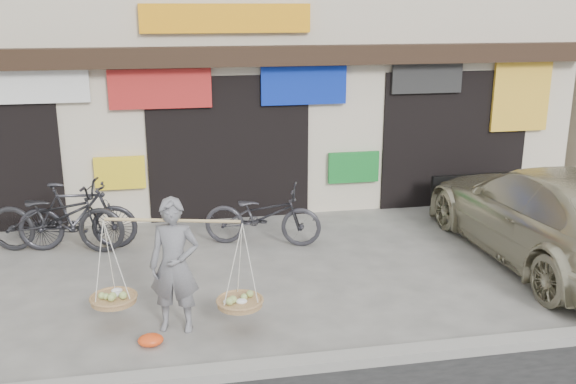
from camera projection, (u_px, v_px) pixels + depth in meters
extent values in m
plane|color=gray|center=(257.00, 295.00, 9.02)|extent=(70.00, 70.00, 0.00)
cube|color=gray|center=(282.00, 366.00, 7.12)|extent=(70.00, 0.25, 0.12)
cube|color=beige|center=(213.00, 25.00, 14.17)|extent=(14.00, 6.00, 7.00)
cube|color=black|center=(228.00, 56.00, 11.33)|extent=(14.00, 0.35, 0.35)
cube|color=black|center=(228.00, 146.00, 12.18)|extent=(3.00, 0.60, 2.70)
cube|color=black|center=(449.00, 137.00, 12.99)|extent=(3.00, 0.60, 2.70)
cube|color=white|center=(41.00, 86.00, 10.95)|extent=(1.60, 0.08, 0.60)
cube|color=red|center=(160.00, 89.00, 11.33)|extent=(1.80, 0.08, 0.70)
cube|color=#0A27AA|center=(304.00, 85.00, 11.80)|extent=(1.60, 0.08, 0.70)
cube|color=#252525|center=(427.00, 77.00, 12.21)|extent=(1.40, 0.08, 0.60)
cube|color=yellow|center=(521.00, 96.00, 12.68)|extent=(1.20, 0.08, 1.40)
cube|color=yellow|center=(120.00, 173.00, 11.61)|extent=(0.90, 0.08, 0.60)
cube|color=#177D2D|center=(354.00, 167.00, 12.43)|extent=(1.00, 0.08, 0.60)
cube|color=#FFA012|center=(226.00, 18.00, 11.21)|extent=(3.00, 0.08, 0.50)
imported|color=slate|center=(175.00, 266.00, 7.84)|extent=(0.71, 0.55, 1.71)
cylinder|color=tan|center=(172.00, 220.00, 7.68)|extent=(1.61, 0.44, 0.04)
cylinder|color=#A17A4C|center=(114.00, 299.00, 8.02)|extent=(0.56, 0.56, 0.07)
ellipsoid|color=#A5BF66|center=(113.00, 295.00, 8.00)|extent=(0.39, 0.39, 0.10)
cylinder|color=#A17A4C|center=(240.00, 303.00, 7.93)|extent=(0.56, 0.56, 0.07)
ellipsoid|color=#A5BF66|center=(240.00, 298.00, 7.91)|extent=(0.39, 0.39, 0.10)
imported|color=black|center=(56.00, 217.00, 10.47)|extent=(2.38, 1.29, 1.19)
imported|color=#2A2A2F|center=(77.00, 216.00, 10.54)|extent=(1.97, 0.71, 1.16)
imported|color=#2C2B31|center=(263.00, 215.00, 10.79)|extent=(2.09, 1.23, 1.04)
imported|color=#B6B093|center=(549.00, 214.00, 10.07)|extent=(2.23, 5.29, 1.52)
cube|color=black|center=(473.00, 185.00, 12.47)|extent=(1.70, 0.13, 0.45)
cube|color=silver|center=(471.00, 189.00, 12.56)|extent=(0.45, 0.03, 0.12)
ellipsoid|color=#F54917|center=(151.00, 340.00, 7.66)|extent=(0.31, 0.25, 0.14)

